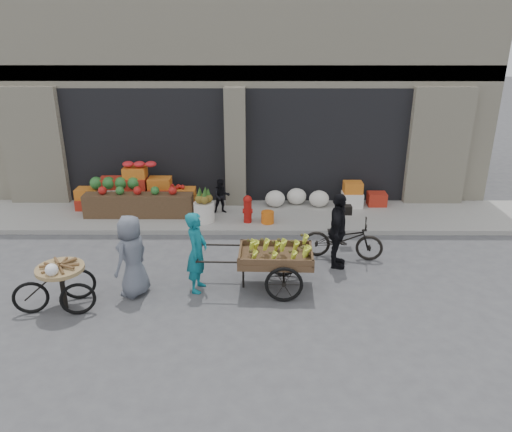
{
  "coord_description": "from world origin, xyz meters",
  "views": [
    {
      "loc": [
        0.61,
        -8.13,
        4.87
      ],
      "look_at": [
        0.57,
        1.47,
        1.1
      ],
      "focal_mm": 35.0,
      "sensor_mm": 36.0,
      "label": 1
    }
  ],
  "objects_px": {
    "pineapple_bin": "(204,212)",
    "cyclist": "(338,231)",
    "vendor_woman": "(197,252)",
    "tricycle_cart": "(61,281)",
    "banana_cart": "(273,254)",
    "seated_person": "(221,196)",
    "bicycle": "(343,239)",
    "orange_bucket": "(268,217)",
    "vendor_grey": "(132,256)",
    "fire_hydrant": "(248,208)"
  },
  "relations": [
    {
      "from": "orange_bucket",
      "to": "vendor_woman",
      "type": "distance_m",
      "value": 3.46
    },
    {
      "from": "vendor_woman",
      "to": "tricycle_cart",
      "type": "height_order",
      "value": "vendor_woman"
    },
    {
      "from": "pineapple_bin",
      "to": "vendor_grey",
      "type": "xyz_separation_m",
      "value": [
        -0.98,
        -3.39,
        0.43
      ]
    },
    {
      "from": "vendor_woman",
      "to": "seated_person",
      "type": "bearing_deg",
      "value": 6.27
    },
    {
      "from": "pineapple_bin",
      "to": "seated_person",
      "type": "bearing_deg",
      "value": 56.31
    },
    {
      "from": "fire_hydrant",
      "to": "banana_cart",
      "type": "xyz_separation_m",
      "value": [
        0.55,
        -3.12,
        0.23
      ]
    },
    {
      "from": "cyclist",
      "to": "vendor_woman",
      "type": "bearing_deg",
      "value": 120.39
    },
    {
      "from": "orange_bucket",
      "to": "cyclist",
      "type": "relative_size",
      "value": 0.2
    },
    {
      "from": "pineapple_bin",
      "to": "tricycle_cart",
      "type": "bearing_deg",
      "value": -118.52
    },
    {
      "from": "banana_cart",
      "to": "tricycle_cart",
      "type": "distance_m",
      "value": 3.86
    },
    {
      "from": "tricycle_cart",
      "to": "vendor_grey",
      "type": "bearing_deg",
      "value": 7.9
    },
    {
      "from": "pineapple_bin",
      "to": "tricycle_cart",
      "type": "distance_m",
      "value": 4.47
    },
    {
      "from": "fire_hydrant",
      "to": "vendor_grey",
      "type": "bearing_deg",
      "value": -121.9
    },
    {
      "from": "seated_person",
      "to": "bicycle",
      "type": "bearing_deg",
      "value": -50.81
    },
    {
      "from": "pineapple_bin",
      "to": "bicycle",
      "type": "bearing_deg",
      "value": -29.64
    },
    {
      "from": "pineapple_bin",
      "to": "fire_hydrant",
      "type": "relative_size",
      "value": 0.73
    },
    {
      "from": "seated_person",
      "to": "vendor_woman",
      "type": "xyz_separation_m",
      "value": [
        -0.19,
        -3.83,
        0.21
      ]
    },
    {
      "from": "seated_person",
      "to": "bicycle",
      "type": "height_order",
      "value": "seated_person"
    },
    {
      "from": "tricycle_cart",
      "to": "cyclist",
      "type": "relative_size",
      "value": 0.9
    },
    {
      "from": "pineapple_bin",
      "to": "vendor_woman",
      "type": "height_order",
      "value": "vendor_woman"
    },
    {
      "from": "vendor_woman",
      "to": "tricycle_cart",
      "type": "distance_m",
      "value": 2.45
    },
    {
      "from": "seated_person",
      "to": "tricycle_cart",
      "type": "bearing_deg",
      "value": -129.24
    },
    {
      "from": "banana_cart",
      "to": "vendor_grey",
      "type": "bearing_deg",
      "value": -173.2
    },
    {
      "from": "pineapple_bin",
      "to": "cyclist",
      "type": "bearing_deg",
      "value": -36.49
    },
    {
      "from": "pineapple_bin",
      "to": "vendor_grey",
      "type": "relative_size",
      "value": 0.33
    },
    {
      "from": "bicycle",
      "to": "seated_person",
      "type": "bearing_deg",
      "value": 60.0
    },
    {
      "from": "pineapple_bin",
      "to": "orange_bucket",
      "type": "distance_m",
      "value": 1.61
    },
    {
      "from": "vendor_woman",
      "to": "vendor_grey",
      "type": "relative_size",
      "value": 1.0
    },
    {
      "from": "vendor_woman",
      "to": "bicycle",
      "type": "distance_m",
      "value": 3.33
    },
    {
      "from": "seated_person",
      "to": "cyclist",
      "type": "xyz_separation_m",
      "value": [
        2.61,
        -2.83,
        0.22
      ]
    },
    {
      "from": "seated_person",
      "to": "banana_cart",
      "type": "bearing_deg",
      "value": -81.71
    },
    {
      "from": "vendor_woman",
      "to": "tricycle_cart",
      "type": "bearing_deg",
      "value": 115.86
    },
    {
      "from": "vendor_grey",
      "to": "orange_bucket",
      "type": "bearing_deg",
      "value": 168.87
    },
    {
      "from": "vendor_grey",
      "to": "cyclist",
      "type": "relative_size",
      "value": 0.98
    },
    {
      "from": "fire_hydrant",
      "to": "bicycle",
      "type": "relative_size",
      "value": 0.41
    },
    {
      "from": "vendor_woman",
      "to": "cyclist",
      "type": "bearing_deg",
      "value": -61.24
    },
    {
      "from": "orange_bucket",
      "to": "bicycle",
      "type": "relative_size",
      "value": 0.19
    },
    {
      "from": "tricycle_cart",
      "to": "cyclist",
      "type": "bearing_deg",
      "value": 1.4
    },
    {
      "from": "orange_bucket",
      "to": "vendor_grey",
      "type": "bearing_deg",
      "value": -128.08
    },
    {
      "from": "fire_hydrant",
      "to": "seated_person",
      "type": "distance_m",
      "value": 0.96
    },
    {
      "from": "banana_cart",
      "to": "tricycle_cart",
      "type": "xyz_separation_m",
      "value": [
        -3.78,
        -0.76,
        -0.16
      ]
    },
    {
      "from": "orange_bucket",
      "to": "vendor_grey",
      "type": "distance_m",
      "value": 4.22
    },
    {
      "from": "pineapple_bin",
      "to": "banana_cart",
      "type": "relative_size",
      "value": 0.21
    },
    {
      "from": "banana_cart",
      "to": "tricycle_cart",
      "type": "relative_size",
      "value": 1.67
    },
    {
      "from": "pineapple_bin",
      "to": "cyclist",
      "type": "relative_size",
      "value": 0.32
    },
    {
      "from": "vendor_grey",
      "to": "fire_hydrant",
      "type": "bearing_deg",
      "value": 175.05
    },
    {
      "from": "orange_bucket",
      "to": "vendor_grey",
      "type": "xyz_separation_m",
      "value": [
        -2.58,
        -3.29,
        0.53
      ]
    },
    {
      "from": "vendor_woman",
      "to": "vendor_grey",
      "type": "bearing_deg",
      "value": 107.29
    },
    {
      "from": "orange_bucket",
      "to": "bicycle",
      "type": "xyz_separation_m",
      "value": [
        1.61,
        -1.73,
        0.18
      ]
    },
    {
      "from": "tricycle_cart",
      "to": "cyclist",
      "type": "height_order",
      "value": "cyclist"
    }
  ]
}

